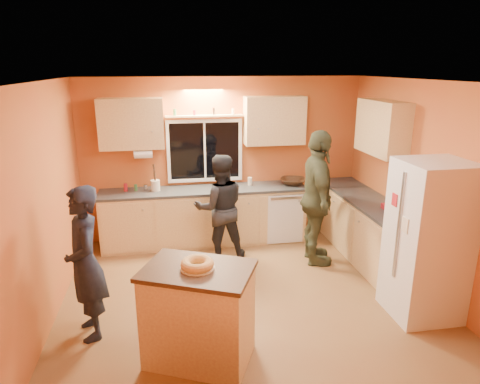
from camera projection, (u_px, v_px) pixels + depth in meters
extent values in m
plane|color=brown|center=(246.00, 292.00, 5.42)|extent=(4.50, 4.50, 0.00)
cube|color=#B4682E|center=(223.00, 159.00, 6.94)|extent=(4.50, 0.04, 2.60)
cube|color=#B4682E|center=(298.00, 272.00, 3.16)|extent=(4.50, 0.04, 2.60)
cube|color=#B4682E|center=(45.00, 205.00, 4.67)|extent=(0.04, 4.00, 2.60)
cube|color=#B4682E|center=(420.00, 185.00, 5.43)|extent=(0.04, 4.00, 2.60)
cube|color=white|center=(247.00, 81.00, 4.68)|extent=(4.50, 4.00, 0.02)
cube|color=black|center=(205.00, 151.00, 6.83)|extent=(1.10, 0.02, 0.90)
cube|color=white|center=(205.00, 151.00, 6.81)|extent=(1.20, 0.04, 1.00)
cube|color=tan|center=(131.00, 124.00, 6.37)|extent=(0.95, 0.33, 0.75)
cube|color=tan|center=(274.00, 121.00, 6.74)|extent=(0.95, 0.33, 0.75)
cube|color=tan|center=(382.00, 128.00, 5.98)|extent=(0.33, 1.00, 0.75)
cylinder|color=silver|center=(143.00, 154.00, 6.41)|extent=(0.27, 0.12, 0.12)
cube|color=tan|center=(205.00, 217.00, 6.84)|extent=(3.20, 0.60, 0.86)
cube|color=#282B2D|center=(204.00, 190.00, 6.71)|extent=(3.24, 0.62, 0.04)
cube|color=tan|center=(340.00, 209.00, 7.23)|extent=(0.60, 0.60, 0.86)
cube|color=#282B2D|center=(342.00, 183.00, 7.10)|extent=(0.62, 0.62, 0.04)
cube|color=tan|center=(374.00, 235.00, 6.10)|extent=(0.60, 1.80, 0.86)
cube|color=#282B2D|center=(377.00, 206.00, 5.97)|extent=(0.62, 1.84, 0.04)
cube|color=silver|center=(428.00, 241.00, 4.73)|extent=(0.72, 0.70, 1.80)
cube|color=tan|center=(199.00, 316.00, 4.08)|extent=(1.14, 0.98, 0.94)
cube|color=black|center=(197.00, 270.00, 3.94)|extent=(1.19, 1.04, 0.04)
torus|color=tan|center=(197.00, 264.00, 3.92)|extent=(0.31, 0.31, 0.09)
imported|color=black|center=(85.00, 264.00, 4.37)|extent=(0.55, 0.69, 1.64)
imported|color=black|center=(220.00, 208.00, 6.19)|extent=(0.78, 0.62, 1.56)
imported|color=#313824|center=(317.00, 199.00, 6.00)|extent=(0.64, 1.19, 1.93)
imported|color=black|center=(293.00, 181.00, 6.94)|extent=(0.52, 0.52, 0.10)
cylinder|color=beige|center=(155.00, 186.00, 6.58)|extent=(0.14, 0.14, 0.17)
imported|color=gray|center=(407.00, 214.00, 5.17)|extent=(0.24, 0.21, 0.27)
cube|color=#A91A22|center=(388.00, 206.00, 5.77)|extent=(0.16, 0.12, 0.07)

